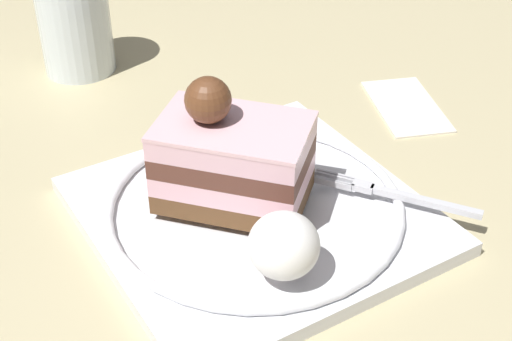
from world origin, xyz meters
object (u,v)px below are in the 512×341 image
object	(u,v)px
whipped_cream_dollop	(284,245)
drink_glass_near	(75,27)
dessert_plate	(256,214)
cake_slice	(232,158)
folded_napkin	(406,105)
fork	(390,193)

from	to	relation	value
whipped_cream_dollop	drink_glass_near	xyz separation A→B (m)	(0.36, 0.09, 0.01)
dessert_plate	cake_slice	world-z (taller)	cake_slice
cake_slice	drink_glass_near	world-z (taller)	cake_slice
whipped_cream_dollop	drink_glass_near	world-z (taller)	drink_glass_near
drink_glass_near	folded_napkin	world-z (taller)	drink_glass_near
dessert_plate	folded_napkin	size ratio (longest dim) A/B	2.72
cake_slice	folded_napkin	size ratio (longest dim) A/B	1.23
dessert_plate	drink_glass_near	world-z (taller)	drink_glass_near
whipped_cream_dollop	fork	bearing A→B (deg)	-63.00
cake_slice	fork	distance (m)	0.12
whipped_cream_dollop	cake_slice	bearing A→B (deg)	6.28
dessert_plate	drink_glass_near	bearing A→B (deg)	17.83
folded_napkin	drink_glass_near	bearing A→B (deg)	58.65
whipped_cream_dollop	folded_napkin	xyz separation A→B (m)	(0.19, -0.19, -0.04)
cake_slice	drink_glass_near	xyz separation A→B (m)	(0.28, 0.08, -0.01)
cake_slice	folded_napkin	bearing A→B (deg)	-61.60
cake_slice	whipped_cream_dollop	bearing A→B (deg)	-173.72
dessert_plate	folded_napkin	world-z (taller)	dessert_plate
cake_slice	whipped_cream_dollop	xyz separation A→B (m)	(-0.09, -0.01, -0.01)
whipped_cream_dollop	drink_glass_near	size ratio (longest dim) A/B	0.45
folded_napkin	whipped_cream_dollop	bearing A→B (deg)	135.41
dessert_plate	drink_glass_near	distance (m)	0.31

